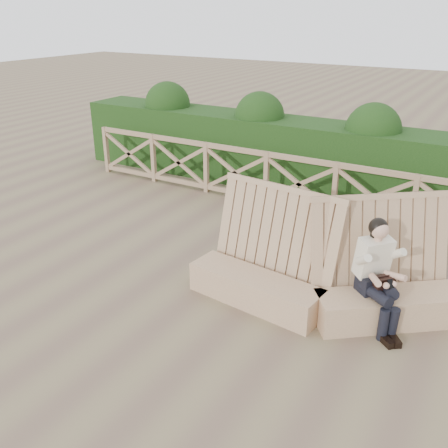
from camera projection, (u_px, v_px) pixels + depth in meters
The scene contains 5 objects.
ground at pixel (202, 289), 7.16m from camera, with size 60.00×60.00×0.00m, color brown.
bench at pixel (322, 283), 6.55m from camera, with size 3.53×1.79×1.55m.
woman at pixel (378, 271), 6.13m from camera, with size 0.82×0.82×1.40m.
guardrail at pixel (299, 184), 9.70m from camera, with size 10.10×0.09×1.10m.
hedge at pixel (322, 159), 10.57m from camera, with size 12.00×1.20×1.50m, color black.
Camera 1 is at (3.42, -5.16, 3.73)m, focal length 40.00 mm.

